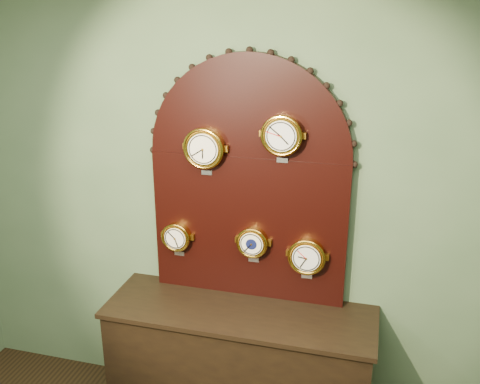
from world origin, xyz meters
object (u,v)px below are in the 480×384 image
(roman_clock, at_px, (204,148))
(tide_clock, at_px, (307,256))
(display_board, at_px, (249,174))
(barometer, at_px, (253,242))
(shop_counter, at_px, (239,369))
(hygrometer, at_px, (177,237))
(arabic_clock, at_px, (282,135))

(roman_clock, distance_m, tide_clock, 0.88)
(display_board, bearing_deg, barometer, -57.03)
(barometer, bearing_deg, tide_clock, -0.11)
(display_board, xyz_separation_m, tide_clock, (0.37, -0.07, -0.46))
(shop_counter, relative_size, hygrometer, 6.70)
(shop_counter, relative_size, roman_clock, 5.38)
(barometer, bearing_deg, display_board, 122.97)
(display_board, height_order, barometer, display_board)
(shop_counter, relative_size, display_board, 1.05)
(roman_clock, relative_size, arabic_clock, 1.04)
(shop_counter, distance_m, display_board, 1.25)
(shop_counter, height_order, roman_clock, roman_clock)
(hygrometer, bearing_deg, barometer, -0.04)
(display_board, distance_m, barometer, 0.42)
(shop_counter, relative_size, barometer, 6.52)
(display_board, distance_m, hygrometer, 0.62)
(display_board, relative_size, roman_clock, 5.15)
(tide_clock, bearing_deg, hygrometer, 179.93)
(shop_counter, bearing_deg, display_board, 90.00)
(shop_counter, bearing_deg, roman_clock, 148.60)
(display_board, height_order, arabic_clock, display_board)
(hygrometer, distance_m, tide_clock, 0.82)
(arabic_clock, xyz_separation_m, tide_clock, (0.17, 0.00, -0.72))
(shop_counter, xyz_separation_m, tide_clock, (0.37, 0.15, 0.77))
(display_board, relative_size, tide_clock, 5.53)
(arabic_clock, height_order, hygrometer, arabic_clock)
(display_board, bearing_deg, hygrometer, -171.66)
(shop_counter, bearing_deg, arabic_clock, 36.76)
(arabic_clock, xyz_separation_m, barometer, (-0.16, 0.00, -0.67))
(shop_counter, xyz_separation_m, display_board, (0.00, 0.22, 1.23))
(roman_clock, xyz_separation_m, hygrometer, (-0.20, 0.00, -0.59))
(roman_clock, distance_m, hygrometer, 0.62)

